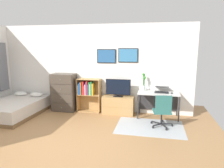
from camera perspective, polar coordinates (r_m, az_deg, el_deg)
ground_plane at (r=4.67m, az=-14.05°, el=-15.71°), size 7.20×7.20×0.00m
wall_back_with_posters at (r=6.50m, az=-5.12°, el=4.41°), size 6.12×0.09×2.70m
area_rug at (r=5.44m, az=10.46°, el=-11.65°), size 1.70×1.20×0.01m
bed at (r=6.81m, az=-25.40°, el=-6.02°), size 1.38×1.93×0.56m
dresser at (r=6.69m, az=-13.21°, el=-2.26°), size 0.75×0.46×1.19m
bookshelf at (r=6.46m, az=-6.79°, el=-2.15°), size 0.74×0.30×1.04m
tv_stand at (r=6.26m, az=1.72°, el=-5.89°), size 0.95×0.41×0.55m
television at (r=6.11m, az=1.71°, el=-1.14°), size 0.75×0.16×0.53m
desk at (r=6.08m, az=12.77°, el=-3.45°), size 1.17×0.57×0.74m
office_chair at (r=5.33m, az=13.86°, el=-7.09°), size 0.57×0.58×0.86m
laptop at (r=6.05m, az=13.72°, el=-1.55°), size 0.42×0.44×0.17m
computer_mouse at (r=5.94m, az=16.32°, el=-2.41°), size 0.06×0.10×0.03m
bamboo_vase at (r=6.09m, az=8.86°, el=0.68°), size 0.11×0.10×0.52m
wine_glass at (r=5.88m, az=10.05°, el=-1.09°), size 0.07×0.07×0.18m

